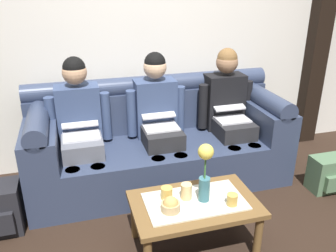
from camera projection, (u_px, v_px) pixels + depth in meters
back_wall_patterned at (144, 20)px, 3.44m from camera, size 6.00×0.12×2.90m
timber_pillar at (321, 16)px, 3.82m from camera, size 0.20×0.20×2.90m
couch at (158, 143)px, 3.39m from camera, size 2.36×0.88×0.96m
person_left at (80, 123)px, 3.10m from camera, size 0.56×0.67×1.22m
person_middle at (158, 115)px, 3.27m from camera, size 0.56×0.67×1.22m
person_right at (228, 108)px, 3.45m from camera, size 0.56×0.67×1.22m
coffee_table at (195, 208)px, 2.50m from camera, size 0.88×0.55×0.40m
flower_vase at (205, 170)px, 2.39m from camera, size 0.11×0.11×0.43m
snack_bowl at (171, 205)px, 2.35m from camera, size 0.13×0.13×0.11m
cup_near_left at (186, 191)px, 2.48m from camera, size 0.08×0.08×0.11m
cup_near_right at (167, 193)px, 2.48m from camera, size 0.08×0.08×0.09m
cup_far_center at (232, 200)px, 2.41m from camera, size 0.07×0.07×0.08m
backpack_right at (329, 174)px, 3.26m from camera, size 0.35×0.25×0.33m
backpack_left at (1, 209)px, 2.72m from camera, size 0.30×0.31×0.39m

